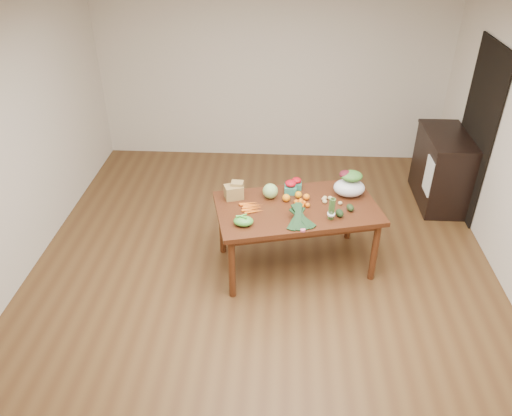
# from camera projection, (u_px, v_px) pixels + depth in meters

# --- Properties ---
(floor) EXTENTS (6.00, 6.00, 0.00)m
(floor) POSITION_uv_depth(u_px,v_px,m) (261.00, 281.00, 5.25)
(floor) COLOR brown
(floor) RESTS_ON ground
(ceiling) EXTENTS (5.00, 6.00, 0.02)m
(ceiling) POSITION_uv_depth(u_px,v_px,m) (263.00, 10.00, 3.81)
(ceiling) COLOR white
(ceiling) RESTS_ON room_walls
(room_walls) EXTENTS (5.02, 6.02, 2.70)m
(room_walls) POSITION_uv_depth(u_px,v_px,m) (262.00, 167.00, 4.53)
(room_walls) COLOR beige
(room_walls) RESTS_ON floor
(dining_table) EXTENTS (1.81, 1.27, 0.75)m
(dining_table) POSITION_uv_depth(u_px,v_px,m) (296.00, 236.00, 5.29)
(dining_table) COLOR #44200F
(dining_table) RESTS_ON floor
(doorway_dark) EXTENTS (0.02, 1.00, 2.10)m
(doorway_dark) POSITION_uv_depth(u_px,v_px,m) (477.00, 132.00, 5.92)
(doorway_dark) COLOR black
(doorway_dark) RESTS_ON floor
(cabinet) EXTENTS (0.52, 1.02, 0.94)m
(cabinet) POSITION_uv_depth(u_px,v_px,m) (441.00, 169.00, 6.37)
(cabinet) COLOR black
(cabinet) RESTS_ON floor
(dish_towel) EXTENTS (0.02, 0.28, 0.45)m
(dish_towel) POSITION_uv_depth(u_px,v_px,m) (428.00, 176.00, 6.05)
(dish_towel) COLOR white
(dish_towel) RESTS_ON cabinet
(paper_bag) EXTENTS (0.29, 0.26, 0.18)m
(paper_bag) POSITION_uv_depth(u_px,v_px,m) (234.00, 191.00, 5.18)
(paper_bag) COLOR olive
(paper_bag) RESTS_ON dining_table
(cabbage) EXTENTS (0.16, 0.16, 0.16)m
(cabbage) POSITION_uv_depth(u_px,v_px,m) (270.00, 191.00, 5.19)
(cabbage) COLOR #87B066
(cabbage) RESTS_ON dining_table
(strawberry_basket_a) EXTENTS (0.15, 0.15, 0.11)m
(strawberry_basket_a) POSITION_uv_depth(u_px,v_px,m) (290.00, 188.00, 5.29)
(strawberry_basket_a) COLOR red
(strawberry_basket_a) RESTS_ON dining_table
(strawberry_basket_b) EXTENTS (0.13, 0.13, 0.10)m
(strawberry_basket_b) POSITION_uv_depth(u_px,v_px,m) (296.00, 184.00, 5.37)
(strawberry_basket_b) COLOR red
(strawberry_basket_b) RESTS_ON dining_table
(orange_a) EXTENTS (0.08, 0.08, 0.08)m
(orange_a) POSITION_uv_depth(u_px,v_px,m) (286.00, 198.00, 5.15)
(orange_a) COLOR orange
(orange_a) RESTS_ON dining_table
(orange_b) EXTENTS (0.07, 0.07, 0.07)m
(orange_b) POSITION_uv_depth(u_px,v_px,m) (298.00, 195.00, 5.21)
(orange_b) COLOR #FFAD0F
(orange_b) RESTS_ON dining_table
(orange_c) EXTENTS (0.07, 0.07, 0.07)m
(orange_c) POSITION_uv_depth(u_px,v_px,m) (306.00, 197.00, 5.18)
(orange_c) COLOR orange
(orange_c) RESTS_ON dining_table
(mandarin_cluster) EXTENTS (0.22, 0.22, 0.08)m
(mandarin_cluster) POSITION_uv_depth(u_px,v_px,m) (301.00, 203.00, 5.07)
(mandarin_cluster) COLOR orange
(mandarin_cluster) RESTS_ON dining_table
(carrots) EXTENTS (0.26, 0.26, 0.03)m
(carrots) POSITION_uv_depth(u_px,v_px,m) (252.00, 207.00, 5.05)
(carrots) COLOR orange
(carrots) RESTS_ON dining_table
(snap_pea_bag) EXTENTS (0.19, 0.15, 0.09)m
(snap_pea_bag) POSITION_uv_depth(u_px,v_px,m) (243.00, 221.00, 4.78)
(snap_pea_bag) COLOR #419432
(snap_pea_bag) RESTS_ON dining_table
(kale_bunch) EXTENTS (0.41, 0.46, 0.16)m
(kale_bunch) POSITION_uv_depth(u_px,v_px,m) (300.00, 218.00, 4.76)
(kale_bunch) COLOR black
(kale_bunch) RESTS_ON dining_table
(asparagus_bundle) EXTENTS (0.11, 0.13, 0.26)m
(asparagus_bundle) POSITION_uv_depth(u_px,v_px,m) (332.00, 209.00, 4.82)
(asparagus_bundle) COLOR #4E823B
(asparagus_bundle) RESTS_ON dining_table
(potato_a) EXTENTS (0.05, 0.05, 0.04)m
(potato_a) POSITION_uv_depth(u_px,v_px,m) (324.00, 199.00, 5.17)
(potato_a) COLOR tan
(potato_a) RESTS_ON dining_table
(potato_b) EXTENTS (0.05, 0.04, 0.04)m
(potato_b) POSITION_uv_depth(u_px,v_px,m) (325.00, 202.00, 5.13)
(potato_b) COLOR tan
(potato_b) RESTS_ON dining_table
(potato_c) EXTENTS (0.05, 0.04, 0.04)m
(potato_c) POSITION_uv_depth(u_px,v_px,m) (330.00, 198.00, 5.18)
(potato_c) COLOR #C7BC73
(potato_c) RESTS_ON dining_table
(potato_d) EXTENTS (0.05, 0.04, 0.04)m
(potato_d) POSITION_uv_depth(u_px,v_px,m) (325.00, 198.00, 5.19)
(potato_d) COLOR tan
(potato_d) RESTS_ON dining_table
(potato_e) EXTENTS (0.05, 0.04, 0.04)m
(potato_e) POSITION_uv_depth(u_px,v_px,m) (340.00, 203.00, 5.10)
(potato_e) COLOR #D7BF7C
(potato_e) RESTS_ON dining_table
(avocado_a) EXTENTS (0.10, 0.13, 0.07)m
(avocado_a) POSITION_uv_depth(u_px,v_px,m) (340.00, 213.00, 4.91)
(avocado_a) COLOR black
(avocado_a) RESTS_ON dining_table
(avocado_b) EXTENTS (0.10, 0.12, 0.07)m
(avocado_b) POSITION_uv_depth(u_px,v_px,m) (350.00, 208.00, 5.00)
(avocado_b) COLOR black
(avocado_b) RESTS_ON dining_table
(salad_bag) EXTENTS (0.38, 0.32, 0.25)m
(salad_bag) POSITION_uv_depth(u_px,v_px,m) (349.00, 185.00, 5.20)
(salad_bag) COLOR white
(salad_bag) RESTS_ON dining_table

